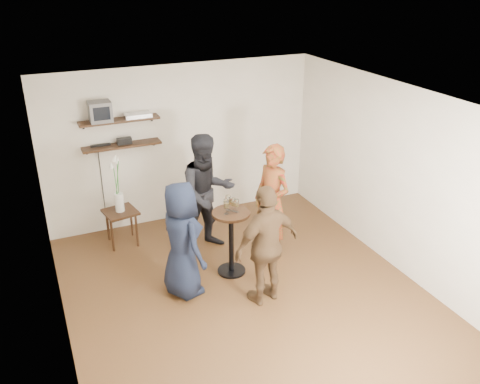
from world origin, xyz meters
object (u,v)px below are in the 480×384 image
(person_plaid, at_px, (272,201))
(radio, at_px, (124,141))
(person_dark, at_px, (207,193))
(person_brown, at_px, (267,245))
(side_table, at_px, (121,216))
(drinks_table, at_px, (231,234))
(dvd_deck, at_px, (138,115))
(person_navy, at_px, (182,240))
(crt_monitor, at_px, (100,111))

(person_plaid, bearing_deg, radio, -150.89)
(person_dark, bearing_deg, person_brown, -86.18)
(side_table, distance_m, drinks_table, 1.89)
(drinks_table, xyz_separation_m, person_brown, (0.16, -0.77, 0.19))
(drinks_table, height_order, person_plaid, person_plaid)
(dvd_deck, bearing_deg, person_brown, -70.77)
(person_plaid, height_order, person_navy, person_plaid)
(crt_monitor, height_order, drinks_table, crt_monitor)
(person_dark, relative_size, person_brown, 1.13)
(side_table, bearing_deg, person_dark, -28.73)
(side_table, relative_size, person_navy, 0.35)
(dvd_deck, bearing_deg, person_plaid, -46.94)
(person_navy, bearing_deg, person_dark, -49.97)
(crt_monitor, height_order, radio, crt_monitor)
(crt_monitor, bearing_deg, drinks_table, -54.81)
(drinks_table, bearing_deg, dvd_deck, 112.19)
(drinks_table, bearing_deg, crt_monitor, 125.19)
(dvd_deck, height_order, side_table, dvd_deck)
(person_dark, bearing_deg, drinks_table, -90.00)
(crt_monitor, height_order, person_plaid, crt_monitor)
(radio, bearing_deg, crt_monitor, 180.00)
(person_plaid, distance_m, person_navy, 1.57)
(radio, bearing_deg, person_plaid, -42.71)
(person_plaid, bearing_deg, person_brown, -48.26)
(crt_monitor, relative_size, drinks_table, 0.34)
(dvd_deck, relative_size, radio, 1.82)
(dvd_deck, distance_m, person_plaid, 2.43)
(crt_monitor, xyz_separation_m, person_navy, (0.54, -2.04, -1.23))
(person_plaid, relative_size, person_navy, 1.09)
(radio, relative_size, person_navy, 0.14)
(crt_monitor, distance_m, radio, 0.59)
(crt_monitor, xyz_separation_m, person_plaid, (2.05, -1.60, -1.16))
(drinks_table, relative_size, person_dark, 0.52)
(drinks_table, bearing_deg, side_table, 130.82)
(crt_monitor, relative_size, person_plaid, 0.19)
(dvd_deck, distance_m, person_brown, 2.98)
(person_dark, xyz_separation_m, person_navy, (-0.71, -0.97, -0.12))
(side_table, bearing_deg, person_navy, -73.71)
(person_brown, bearing_deg, person_navy, -43.85)
(crt_monitor, distance_m, drinks_table, 2.67)
(crt_monitor, bearing_deg, radio, 0.00)
(crt_monitor, bearing_deg, person_navy, -75.10)
(radio, relative_size, person_plaid, 0.13)
(radio, xyz_separation_m, drinks_table, (0.99, -1.85, -0.91))
(dvd_deck, bearing_deg, crt_monitor, 180.00)
(crt_monitor, xyz_separation_m, person_dark, (1.25, -1.07, -1.11))
(side_table, distance_m, person_navy, 1.72)
(person_dark, bearing_deg, dvd_deck, 119.22)
(dvd_deck, xyz_separation_m, person_plaid, (1.50, -1.60, -1.04))
(dvd_deck, height_order, radio, dvd_deck)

